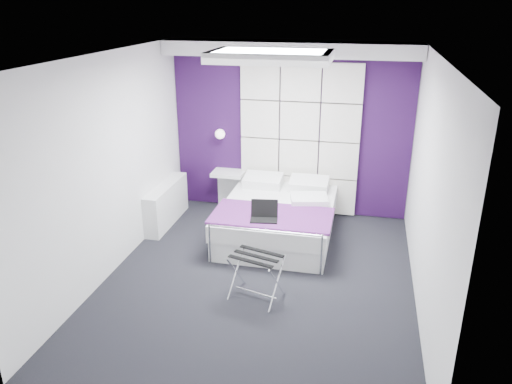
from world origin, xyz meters
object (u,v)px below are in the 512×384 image
Objects in this scene: bed at (278,218)px; luggage_rack at (256,277)px; nightstand at (229,173)px; wall_lamp at (221,133)px; radiator at (166,204)px; laptop at (265,215)px.

bed is 1.57m from luggage_rack.
wall_lamp is at bearing 161.76° from nightstand.
bed is (1.06, -0.86, -0.94)m from wall_lamp.
bed reaches higher than radiator.
wall_lamp is 1.35m from radiator.
laptop is at bearing -23.16° from radiator.
radiator is at bearing 148.51° from laptop.
bed is 3.51× the size of luggage_rack.
radiator is 2.42m from luggage_rack.
laptop is (-0.07, -0.60, 0.31)m from bed.
wall_lamp is 1.66m from bed.
luggage_rack is (0.98, -2.39, -0.34)m from nightstand.
wall_lamp reaches higher than luggage_rack.
nightstand is at bearing 43.40° from radiator.
nightstand is at bearing 127.92° from luggage_rack.
wall_lamp reaches higher than nightstand.
bed is 0.68m from laptop.
luggage_rack is 1.57× the size of laptop.
luggage_rack is at bearing -88.58° from bed.
bed is at bearing -39.04° from wall_lamp.
radiator reaches higher than luggage_rack.
radiator is at bearing 176.62° from bed.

